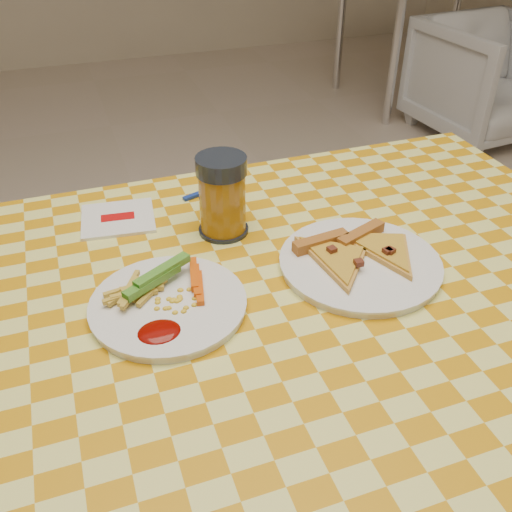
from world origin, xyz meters
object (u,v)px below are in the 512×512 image
at_px(plate_left, 168,306).
at_px(drink_glass, 222,196).
at_px(bg_chair, 491,73).
at_px(table, 270,328).
at_px(plate_right, 360,264).

xyz_separation_m(plate_left, drink_glass, (0.14, 0.18, 0.07)).
bearing_deg(plate_left, bg_chair, 40.64).
relative_size(table, plate_left, 5.55).
relative_size(plate_left, plate_right, 0.89).
relative_size(table, drink_glass, 8.80).
bearing_deg(bg_chair, plate_right, -140.12).
height_order(table, plate_left, plate_left).
distance_m(table, plate_left, 0.18).
bearing_deg(drink_glass, plate_right, -45.26).
distance_m(plate_right, drink_glass, 0.26).
xyz_separation_m(plate_left, bg_chair, (2.14, 1.84, -0.42)).
bearing_deg(table, plate_left, 174.41).
bearing_deg(bg_chair, plate_left, -144.74).
bearing_deg(drink_glass, plate_left, -127.89).
height_order(plate_right, drink_glass, drink_glass).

